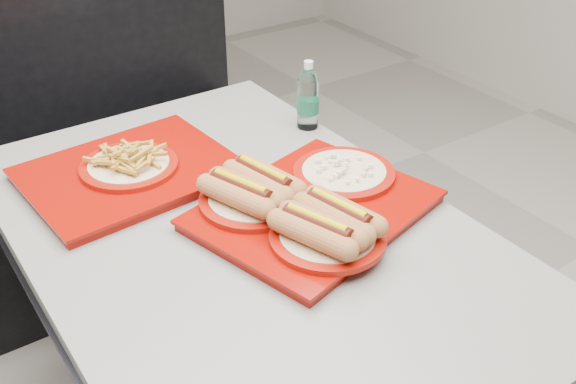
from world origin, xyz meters
TOP-DOWN VIEW (x-y plane):
  - diner_table at (0.00, 0.00)m, footprint 0.92×1.42m
  - booth_bench at (0.00, 1.09)m, footprint 1.30×0.57m
  - tray_near at (0.13, -0.06)m, footprint 0.59×0.51m
  - tray_far at (-0.12, 0.34)m, footprint 0.53×0.42m
  - water_bottle at (0.41, 0.32)m, footprint 0.06×0.06m

SIDE VIEW (x-z plane):
  - booth_bench at x=0.00m, z-range -0.27..1.08m
  - diner_table at x=0.00m, z-range 0.21..0.96m
  - tray_far at x=-0.12m, z-range 0.73..0.83m
  - tray_near at x=0.13m, z-range 0.73..0.85m
  - water_bottle at x=0.41m, z-range 0.74..0.93m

